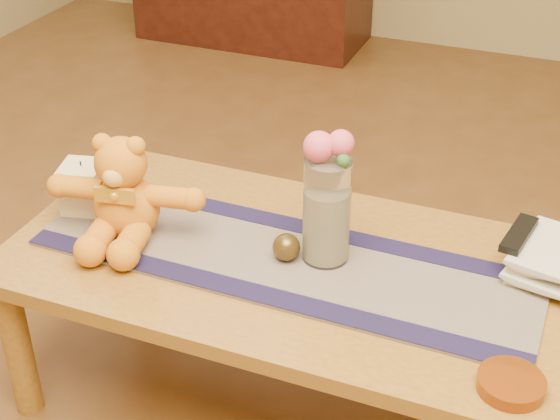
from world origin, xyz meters
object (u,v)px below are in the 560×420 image
at_px(glass_vase, 327,210).
at_px(tv_remote, 519,234).
at_px(book_bottom, 515,259).
at_px(teddy_bear, 125,187).
at_px(bronze_ball, 286,247).
at_px(pillar_candle, 84,187).
at_px(amber_dish, 511,384).

relative_size(glass_vase, tv_remote, 1.62).
height_order(book_bottom, tv_remote, tv_remote).
relative_size(glass_vase, book_bottom, 1.17).
height_order(teddy_bear, book_bottom, teddy_bear).
xyz_separation_m(teddy_bear, bronze_ball, (0.41, 0.03, -0.09)).
xyz_separation_m(glass_vase, tv_remote, (0.42, 0.15, -0.05)).
bearing_deg(bronze_ball, book_bottom, 21.44).
bearing_deg(glass_vase, book_bottom, 20.44).
xyz_separation_m(teddy_bear, tv_remote, (0.91, 0.22, -0.05)).
xyz_separation_m(pillar_candle, book_bottom, (1.07, 0.18, -0.06)).
bearing_deg(amber_dish, bronze_ball, 157.21).
bearing_deg(pillar_candle, teddy_bear, -18.60).
bearing_deg(pillar_candle, bronze_ball, -2.05).
bearing_deg(tv_remote, glass_vase, -151.12).
xyz_separation_m(glass_vase, book_bottom, (0.42, 0.16, -0.13)).
bearing_deg(bronze_ball, glass_vase, 26.28).
height_order(glass_vase, tv_remote, glass_vase).
xyz_separation_m(teddy_bear, amber_dish, (0.96, -0.20, -0.12)).
relative_size(pillar_candle, glass_vase, 0.48).
relative_size(teddy_bear, pillar_candle, 2.97).
relative_size(teddy_bear, book_bottom, 1.66).
xyz_separation_m(bronze_ball, amber_dish, (0.55, -0.23, -0.03)).
xyz_separation_m(pillar_candle, bronze_ball, (0.57, -0.02, -0.03)).
distance_m(teddy_bear, tv_remote, 0.94).
xyz_separation_m(pillar_candle, tv_remote, (1.07, 0.17, 0.01)).
relative_size(book_bottom, tv_remote, 1.39).
xyz_separation_m(glass_vase, amber_dish, (0.47, -0.27, -0.12)).
relative_size(glass_vase, amber_dish, 1.98).
distance_m(pillar_candle, amber_dish, 1.15).
distance_m(teddy_bear, book_bottom, 0.95).
xyz_separation_m(pillar_candle, amber_dish, (1.12, -0.25, -0.06)).
distance_m(pillar_candle, glass_vase, 0.65).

